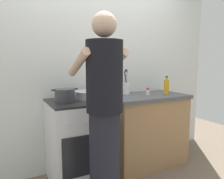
# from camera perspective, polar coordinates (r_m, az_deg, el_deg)

# --- Properties ---
(ground) EXTENTS (6.00, 6.00, 0.00)m
(ground) POSITION_cam_1_polar(r_m,az_deg,el_deg) (2.60, 0.26, -22.84)
(ground) COLOR #6B5B4C
(back_wall) EXTENTS (3.20, 0.10, 2.50)m
(back_wall) POSITION_cam_1_polar(r_m,az_deg,el_deg) (2.78, -0.86, 6.18)
(back_wall) COLOR silver
(back_wall) RESTS_ON ground
(countertop) EXTENTS (1.00, 0.60, 0.90)m
(countertop) POSITION_cam_1_polar(r_m,az_deg,el_deg) (2.80, 8.99, -10.50)
(countertop) COLOR #99724C
(countertop) RESTS_ON ground
(stove_range) EXTENTS (0.60, 0.62, 0.90)m
(stove_range) POSITION_cam_1_polar(r_m,az_deg,el_deg) (2.40, -9.06, -13.62)
(stove_range) COLOR silver
(stove_range) RESTS_ON ground
(pot) EXTENTS (0.27, 0.20, 0.14)m
(pot) POSITION_cam_1_polar(r_m,az_deg,el_deg) (2.20, -12.53, -1.62)
(pot) COLOR #38383D
(pot) RESTS_ON stove_range
(mixing_bowl) EXTENTS (0.30, 0.30, 0.09)m
(mixing_bowl) POSITION_cam_1_polar(r_m,az_deg,el_deg) (2.36, -6.37, -1.37)
(mixing_bowl) COLOR #B7B7BC
(mixing_bowl) RESTS_ON stove_range
(utensil_crock) EXTENTS (0.10, 0.10, 0.32)m
(utensil_crock) POSITION_cam_1_polar(r_m,az_deg,el_deg) (2.72, 3.75, 0.83)
(utensil_crock) COLOR silver
(utensil_crock) RESTS_ON countertop
(spice_bottle) EXTENTS (0.04, 0.04, 0.09)m
(spice_bottle) POSITION_cam_1_polar(r_m,az_deg,el_deg) (2.69, 9.60, -0.57)
(spice_bottle) COLOR silver
(spice_bottle) RESTS_ON countertop
(oil_bottle) EXTENTS (0.07, 0.07, 0.23)m
(oil_bottle) POSITION_cam_1_polar(r_m,az_deg,el_deg) (2.79, 14.40, 0.72)
(oil_bottle) COLOR gold
(oil_bottle) RESTS_ON countertop
(person) EXTENTS (0.41, 0.50, 1.70)m
(person) POSITION_cam_1_polar(r_m,az_deg,el_deg) (1.77, -2.06, -7.21)
(person) COLOR black
(person) RESTS_ON ground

